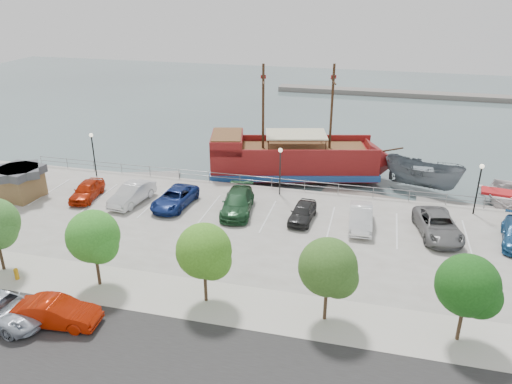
# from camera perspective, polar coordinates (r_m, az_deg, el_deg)

# --- Properties ---
(ground) EXTENTS (160.00, 160.00, 0.00)m
(ground) POSITION_cam_1_polar(r_m,az_deg,el_deg) (38.74, 0.71, -5.36)
(ground) COLOR #465457
(street) EXTENTS (100.00, 8.00, 0.04)m
(street) POSITION_cam_1_polar(r_m,az_deg,el_deg) (25.74, -8.22, -20.06)
(street) COLOR #262424
(street) RESTS_ON land_slab
(sidewalk) EXTENTS (100.00, 4.00, 0.05)m
(sidewalk) POSITION_cam_1_polar(r_m,az_deg,el_deg) (30.05, -3.87, -12.54)
(sidewalk) COLOR #BCB3A3
(sidewalk) RESTS_ON land_slab
(seawall_railing) EXTENTS (50.00, 0.06, 1.00)m
(seawall_railing) POSITION_cam_1_polar(r_m,az_deg,el_deg) (44.98, 3.05, 0.99)
(seawall_railing) COLOR slate
(seawall_railing) RESTS_ON land_slab
(far_shore) EXTENTS (40.00, 3.00, 0.80)m
(far_shore) POSITION_cam_1_polar(r_m,az_deg,el_deg) (89.95, 15.56, 10.81)
(far_shore) COLOR slate
(far_shore) RESTS_ON ground
(pirate_ship) EXTENTS (19.17, 9.39, 11.87)m
(pirate_ship) POSITION_cam_1_polar(r_m,az_deg,el_deg) (49.51, 5.84, 3.60)
(pirate_ship) COLOR maroon
(pirate_ship) RESTS_ON ground
(patrol_boat) EXTENTS (8.07, 5.79, 2.93)m
(patrol_boat) POSITION_cam_1_polar(r_m,az_deg,el_deg) (49.13, 18.49, 1.66)
(patrol_boat) COLOR slate
(patrol_boat) RESTS_ON ground
(speedboat) EXTENTS (5.67, 7.22, 1.36)m
(speedboat) POSITION_cam_1_polar(r_m,az_deg,el_deg) (49.28, 26.56, -0.59)
(speedboat) COLOR silver
(speedboat) RESTS_ON ground
(dock_west) EXTENTS (7.24, 4.13, 0.40)m
(dock_west) POSITION_cam_1_polar(r_m,az_deg,el_deg) (51.19, -12.63, 1.67)
(dock_west) COLOR gray
(dock_west) RESTS_ON ground
(dock_mid) EXTENTS (7.87, 3.84, 0.43)m
(dock_mid) POSITION_cam_1_polar(r_m,az_deg,el_deg) (46.09, 12.15, -0.73)
(dock_mid) COLOR #696057
(dock_mid) RESTS_ON ground
(dock_east) EXTENTS (6.96, 2.56, 0.39)m
(dock_east) POSITION_cam_1_polar(r_m,az_deg,el_deg) (46.66, 21.94, -1.70)
(dock_east) COLOR gray
(dock_east) RESTS_ON ground
(shed) EXTENTS (3.74, 3.74, 2.75)m
(shed) POSITION_cam_1_polar(r_m,az_deg,el_deg) (47.34, -25.38, 1.06)
(shed) COLOR brown
(shed) RESTS_ON land_slab
(street_van) EXTENTS (5.96, 3.29, 1.58)m
(street_van) POSITION_cam_1_polar(r_m,az_deg,el_deg) (31.56, -27.14, -11.78)
(street_van) COLOR #B1BAC7
(street_van) RESTS_ON street
(street_sedan) EXTENTS (4.83, 2.07, 1.55)m
(street_sedan) POSITION_cam_1_polar(r_m,az_deg,el_deg) (30.04, -21.81, -12.66)
(street_sedan) COLOR #B11C03
(street_sedan) RESTS_ON street
(fire_hydrant) EXTENTS (0.29, 0.29, 0.83)m
(fire_hydrant) POSITION_cam_1_polar(r_m,az_deg,el_deg) (35.23, -25.71, -8.38)
(fire_hydrant) COLOR orange
(fire_hydrant) RESTS_ON sidewalk
(lamp_post_left) EXTENTS (0.36, 0.36, 4.28)m
(lamp_post_left) POSITION_cam_1_polar(r_m,az_deg,el_deg) (49.50, -18.16, 4.92)
(lamp_post_left) COLOR black
(lamp_post_left) RESTS_ON land_slab
(lamp_post_mid) EXTENTS (0.36, 0.36, 4.28)m
(lamp_post_mid) POSITION_cam_1_polar(r_m,az_deg,el_deg) (42.92, 2.78, 3.33)
(lamp_post_mid) COLOR black
(lamp_post_mid) RESTS_ON land_slab
(lamp_post_right) EXTENTS (0.36, 0.36, 4.28)m
(lamp_post_right) POSITION_cam_1_polar(r_m,az_deg,el_deg) (42.96, 24.17, 1.25)
(lamp_post_right) COLOR black
(lamp_post_right) RESTS_ON land_slab
(tree_c) EXTENTS (3.30, 3.20, 5.00)m
(tree_c) POSITION_cam_1_polar(r_m,az_deg,el_deg) (31.32, -17.95, -5.08)
(tree_c) COLOR #473321
(tree_c) RESTS_ON sidewalk
(tree_d) EXTENTS (3.30, 3.20, 5.00)m
(tree_d) POSITION_cam_1_polar(r_m,az_deg,el_deg) (28.45, -5.74, -6.97)
(tree_d) COLOR #473321
(tree_d) RESTS_ON sidewalk
(tree_e) EXTENTS (3.30, 3.20, 5.00)m
(tree_e) POSITION_cam_1_polar(r_m,az_deg,el_deg) (27.13, 8.49, -8.77)
(tree_e) COLOR #473321
(tree_e) RESTS_ON sidewalk
(tree_f) EXTENTS (3.30, 3.20, 5.00)m
(tree_f) POSITION_cam_1_polar(r_m,az_deg,el_deg) (27.58, 23.31, -10.06)
(tree_f) COLOR #473321
(tree_f) RESTS_ON sidewalk
(parked_car_a) EXTENTS (2.33, 4.62, 1.51)m
(parked_car_a) POSITION_cam_1_polar(r_m,az_deg,el_deg) (45.31, -18.76, 0.20)
(parked_car_a) COLOR #AE2106
(parked_car_a) RESTS_ON land_slab
(parked_car_b) EXTENTS (2.39, 5.14, 1.63)m
(parked_car_b) POSITION_cam_1_polar(r_m,az_deg,el_deg) (43.29, -13.99, -0.22)
(parked_car_b) COLOR silver
(parked_car_b) RESTS_ON land_slab
(parked_car_c) EXTENTS (2.84, 5.44, 1.46)m
(parked_car_c) POSITION_cam_1_polar(r_m,az_deg,el_deg) (41.99, -9.27, -0.68)
(parked_car_c) COLOR navy
(parked_car_c) RESTS_ON land_slab
(parked_car_d) EXTENTS (3.08, 5.96, 1.65)m
(parked_car_d) POSITION_cam_1_polar(r_m,az_deg,el_deg) (40.41, -2.12, -1.21)
(parked_car_d) COLOR #1D4727
(parked_car_d) RESTS_ON land_slab
(parked_car_e) EXTENTS (1.98, 4.27, 1.41)m
(parked_car_e) POSITION_cam_1_polar(r_m,az_deg,el_deg) (39.21, 5.33, -2.30)
(parked_car_e) COLOR black
(parked_car_e) RESTS_ON land_slab
(parked_car_f) EXTENTS (1.94, 4.93, 1.60)m
(parked_car_f) POSITION_cam_1_polar(r_m,az_deg,el_deg) (38.81, 11.88, -2.86)
(parked_car_f) COLOR white
(parked_car_f) RESTS_ON land_slab
(parked_car_g) EXTENTS (3.73, 6.21, 1.61)m
(parked_car_g) POSITION_cam_1_polar(r_m,az_deg,el_deg) (39.15, 20.08, -3.60)
(parked_car_g) COLOR slate
(parked_car_g) RESTS_ON land_slab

